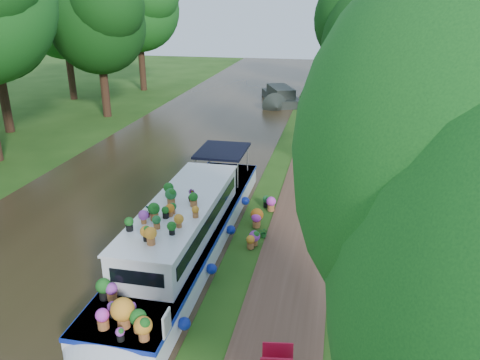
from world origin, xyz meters
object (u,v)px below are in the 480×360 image
at_px(plant_boat, 183,232).
at_px(second_boat, 281,96).
at_px(pedestrian_pink, 322,105).
at_px(pedestrian_dark, 335,94).

xyz_separation_m(plant_boat, second_boat, (0.01, 24.02, -0.33)).
distance_m(plant_boat, pedestrian_pink, 19.85).
xyz_separation_m(second_boat, pedestrian_pink, (3.42, -4.47, 0.37)).
height_order(pedestrian_pink, pedestrian_dark, pedestrian_dark).
distance_m(plant_boat, second_boat, 24.02).
relative_size(plant_boat, pedestrian_pink, 7.83).
height_order(plant_boat, pedestrian_pink, plant_boat).
distance_m(second_boat, pedestrian_dark, 4.16).
distance_m(second_boat, pedestrian_pink, 5.64).
height_order(plant_boat, pedestrian_dark, plant_boat).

